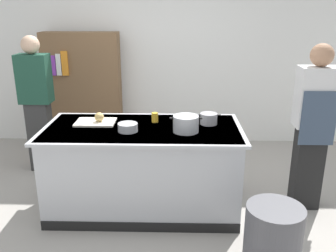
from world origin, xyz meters
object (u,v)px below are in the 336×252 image
(stock_pot, at_px, (186,124))
(bookshelf, at_px, (83,91))
(onion, at_px, (99,117))
(trash_bin, at_px, (273,241))
(mixing_bowl, at_px, (128,127))
(juice_cup, at_px, (155,117))
(person_chef, at_px, (313,125))
(person_guest, at_px, (37,102))
(sauce_pan, at_px, (209,119))

(stock_pot, relative_size, bookshelf, 0.18)
(onion, height_order, trash_bin, onion)
(onion, distance_m, trash_bin, 2.02)
(stock_pot, bearing_deg, trash_bin, -51.78)
(mixing_bowl, height_order, juice_cup, juice_cup)
(person_chef, height_order, bookshelf, person_chef)
(person_chef, xyz_separation_m, person_guest, (-3.12, 0.87, -0.00))
(sauce_pan, distance_m, trash_bin, 1.35)
(onion, bearing_deg, person_guest, 139.36)
(onion, bearing_deg, mixing_bowl, -36.56)
(trash_bin, xyz_separation_m, person_chef, (0.60, 1.04, 0.62))
(stock_pot, height_order, person_chef, person_chef)
(mixing_bowl, distance_m, juice_cup, 0.39)
(sauce_pan, bearing_deg, mixing_bowl, -162.76)
(juice_cup, bearing_deg, person_guest, 153.45)
(bookshelf, bearing_deg, trash_bin, -52.21)
(person_guest, height_order, bookshelf, person_guest)
(onion, relative_size, juice_cup, 0.96)
(person_guest, bearing_deg, mixing_bowl, 39.97)
(stock_pot, xyz_separation_m, mixing_bowl, (-0.56, -0.01, -0.04))
(stock_pot, distance_m, juice_cup, 0.43)
(person_chef, distance_m, person_guest, 3.24)
(stock_pot, xyz_separation_m, juice_cup, (-0.32, 0.29, -0.03))
(sauce_pan, relative_size, bookshelf, 0.14)
(stock_pot, xyz_separation_m, trash_bin, (0.68, -0.86, -0.68))
(stock_pot, relative_size, person_guest, 0.18)
(onion, distance_m, bookshelf, 1.78)
(stock_pot, relative_size, trash_bin, 0.53)
(onion, bearing_deg, sauce_pan, 0.35)
(mixing_bowl, relative_size, juice_cup, 1.92)
(juice_cup, bearing_deg, sauce_pan, -5.51)
(onion, xyz_separation_m, stock_pot, (0.88, -0.23, 0.01))
(person_chef, bearing_deg, sauce_pan, 93.35)
(mixing_bowl, bearing_deg, person_chef, 6.01)
(person_chef, bearing_deg, bookshelf, 64.21)
(sauce_pan, distance_m, person_chef, 1.04)
(juice_cup, distance_m, trash_bin, 1.65)
(stock_pot, xyz_separation_m, person_chef, (1.28, 0.19, -0.06))
(mixing_bowl, xyz_separation_m, person_chef, (1.84, 0.19, -0.03))
(onion, relative_size, bookshelf, 0.06)
(onion, distance_m, juice_cup, 0.57)
(trash_bin, bearing_deg, person_chef, 60.02)
(stock_pot, height_order, trash_bin, stock_pot)
(juice_cup, xyz_separation_m, bookshelf, (-1.16, 1.62, -0.10))
(bookshelf, bearing_deg, mixing_bowl, -64.52)
(stock_pot, height_order, sauce_pan, stock_pot)
(sauce_pan, bearing_deg, bookshelf, 135.66)
(person_guest, xyz_separation_m, bookshelf, (0.37, 0.86, -0.06))
(sauce_pan, distance_m, mixing_bowl, 0.83)
(juice_cup, xyz_separation_m, trash_bin, (0.99, -1.15, -0.65))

